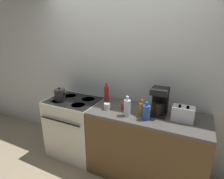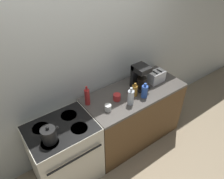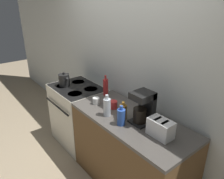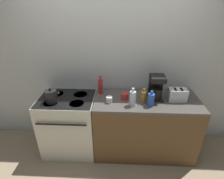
# 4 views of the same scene
# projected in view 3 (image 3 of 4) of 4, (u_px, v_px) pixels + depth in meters

# --- Properties ---
(ground_plane) EXTENTS (12.00, 12.00, 0.00)m
(ground_plane) POSITION_uv_depth(u_px,v_px,m) (84.00, 170.00, 2.92)
(ground_plane) COLOR tan
(wall_back) EXTENTS (8.00, 0.05, 2.60)m
(wall_back) POSITION_uv_depth(u_px,v_px,m) (126.00, 67.00, 2.81)
(wall_back) COLOR silver
(wall_back) RESTS_ON ground_plane
(stove) EXTENTS (0.79, 0.65, 0.92)m
(stove) POSITION_uv_depth(u_px,v_px,m) (79.00, 114.00, 3.35)
(stove) COLOR silver
(stove) RESTS_ON ground_plane
(counter_block) EXTENTS (1.46, 0.65, 0.92)m
(counter_block) POSITION_uv_depth(u_px,v_px,m) (130.00, 153.00, 2.55)
(counter_block) COLOR brown
(counter_block) RESTS_ON ground_plane
(kettle) EXTENTS (0.20, 0.16, 0.21)m
(kettle) POSITION_uv_depth(u_px,v_px,m) (64.00, 80.00, 3.19)
(kettle) COLOR black
(kettle) RESTS_ON stove
(toaster) EXTENTS (0.24, 0.14, 0.17)m
(toaster) POSITION_uv_depth(u_px,v_px,m) (161.00, 128.00, 2.04)
(toaster) COLOR white
(toaster) RESTS_ON counter_block
(coffee_maker) EXTENTS (0.20, 0.22, 0.34)m
(coffee_maker) POSITION_uv_depth(u_px,v_px,m) (144.00, 107.00, 2.24)
(coffee_maker) COLOR black
(coffee_maker) RESTS_ON counter_block
(bottle_clear) EXTENTS (0.08, 0.08, 0.25)m
(bottle_clear) POSITION_uv_depth(u_px,v_px,m) (107.00, 107.00, 2.39)
(bottle_clear) COLOR silver
(bottle_clear) RESTS_ON counter_block
(bottle_blue) EXTENTS (0.08, 0.08, 0.22)m
(bottle_blue) POSITION_uv_depth(u_px,v_px,m) (121.00, 117.00, 2.22)
(bottle_blue) COLOR #2D56B7
(bottle_blue) RESTS_ON counter_block
(bottle_amber) EXTENTS (0.08, 0.08, 0.20)m
(bottle_amber) POSITION_uv_depth(u_px,v_px,m) (123.00, 111.00, 2.34)
(bottle_amber) COLOR #9E6B23
(bottle_amber) RESTS_ON counter_block
(bottle_red) EXTENTS (0.07, 0.07, 0.28)m
(bottle_red) POSITION_uv_depth(u_px,v_px,m) (106.00, 87.00, 2.88)
(bottle_red) COLOR #B72828
(bottle_red) RESTS_ON counter_block
(cup_red) EXTENTS (0.10, 0.10, 0.09)m
(cup_red) POSITION_uv_depth(u_px,v_px,m) (113.00, 105.00, 2.57)
(cup_red) COLOR red
(cup_red) RESTS_ON counter_block
(cup_white) EXTENTS (0.08, 0.08, 0.08)m
(cup_white) POSITION_uv_depth(u_px,v_px,m) (96.00, 101.00, 2.67)
(cup_white) COLOR white
(cup_white) RESTS_ON counter_block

